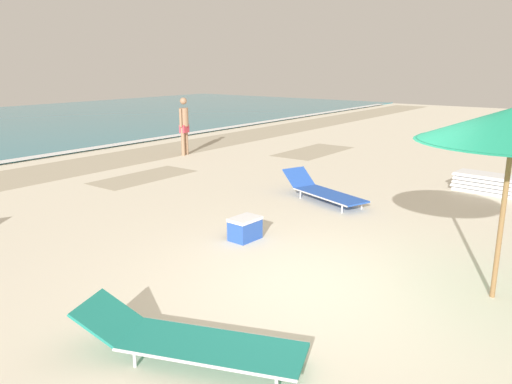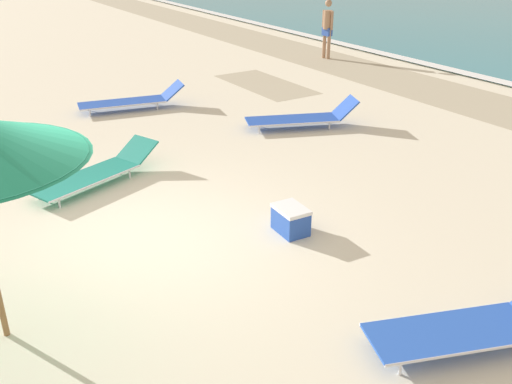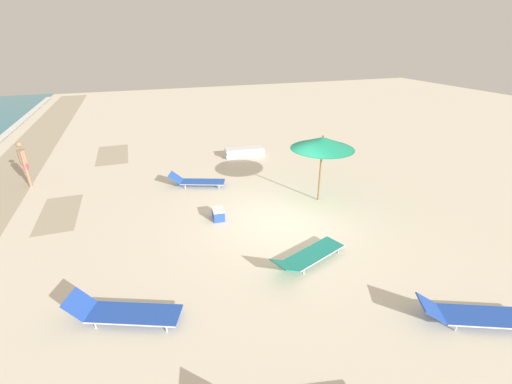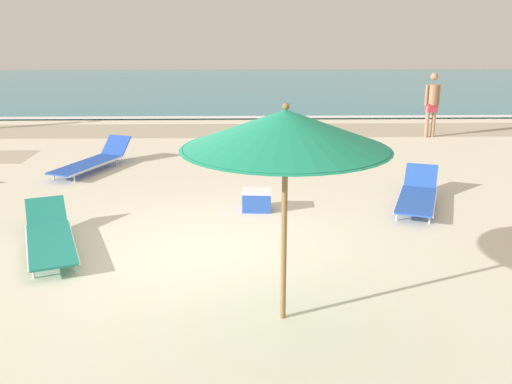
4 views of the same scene
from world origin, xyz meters
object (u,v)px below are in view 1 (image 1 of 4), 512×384
Objects in this scene: sun_lounger_under_umbrella at (323,191)px; cooler_box at (245,228)px; beachgoer_wading_adult at (184,123)px; sun_lounger_near_water_right at (189,340)px; lounger_stack at (499,185)px.

cooler_box is at bearing -156.25° from sun_lounger_under_umbrella.
beachgoer_wading_adult reaches higher than cooler_box.
beachgoer_wading_adult is at bearing 90.92° from sun_lounger_under_umbrella.
sun_lounger_under_umbrella is at bearing -3.23° from sun_lounger_near_water_right.
sun_lounger_near_water_right is at bearing -147.36° from cooler_box.
beachgoer_wading_adult reaches higher than sun_lounger_under_umbrella.
sun_lounger_under_umbrella reaches higher than sun_lounger_near_water_right.
beachgoer_wading_adult is 8.03m from cooler_box.
sun_lounger_under_umbrella reaches higher than lounger_stack.
cooler_box is (-4.96, -6.26, -0.81)m from beachgoer_wading_adult.
beachgoer_wading_adult is at bearing 24.19° from sun_lounger_near_water_right.
sun_lounger_near_water_right is 11.24m from beachgoer_wading_adult.
cooler_box is (2.97, 1.66, -0.02)m from sun_lounger_near_water_right.
lounger_stack reaches higher than cooler_box.
lounger_stack is 1.09× the size of beachgoer_wading_adult.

